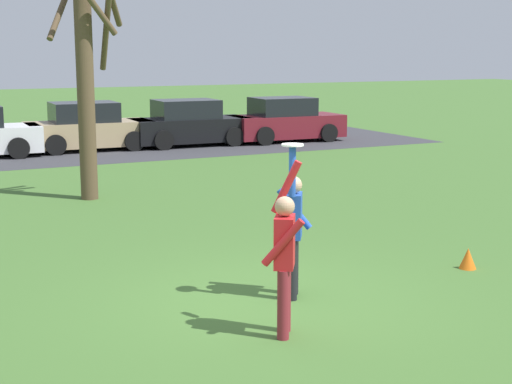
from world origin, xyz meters
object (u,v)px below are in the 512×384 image
(person_catcher, at_px, (293,226))
(parked_car_black, at_px, (189,125))
(frisbee_disc, at_px, (293,145))
(field_cone_orange, at_px, (468,258))
(parked_car_tan, at_px, (88,128))
(bare_tree_tall, at_px, (86,63))
(person_defender, at_px, (284,254))
(parked_car_maroon, at_px, (285,121))

(person_catcher, bearing_deg, parked_car_black, -163.91)
(person_catcher, relative_size, frisbee_disc, 7.32)
(person_catcher, bearing_deg, field_cone_orange, 123.33)
(frisbee_disc, relative_size, parked_car_tan, 0.07)
(frisbee_disc, distance_m, parked_car_tan, 17.02)
(frisbee_disc, relative_size, bare_tree_tall, 0.05)
(person_defender, bearing_deg, parked_car_tan, 25.75)
(parked_car_tan, relative_size, parked_car_maroon, 1.00)
(person_catcher, relative_size, bare_tree_tall, 0.36)
(parked_car_black, distance_m, field_cone_orange, 16.52)
(person_catcher, relative_size, field_cone_orange, 6.50)
(parked_car_black, bearing_deg, person_defender, -106.13)
(person_catcher, xyz_separation_m, parked_car_tan, (1.48, 16.70, -0.25))
(person_defender, relative_size, parked_car_tan, 0.49)
(parked_car_tan, xyz_separation_m, parked_car_black, (3.49, -0.28, 0.00))
(bare_tree_tall, bearing_deg, parked_car_maroon, 40.72)
(frisbee_disc, xyz_separation_m, parked_car_maroon, (8.70, 16.27, -1.37))
(parked_car_tan, bearing_deg, parked_car_maroon, -3.08)
(parked_car_maroon, bearing_deg, parked_car_black, 176.55)
(person_defender, distance_m, bare_tree_tall, 9.56)
(parked_car_black, relative_size, parked_car_maroon, 1.00)
(person_catcher, relative_size, parked_car_maroon, 0.50)
(parked_car_tan, relative_size, parked_car_black, 1.00)
(parked_car_black, relative_size, bare_tree_tall, 0.73)
(parked_car_tan, bearing_deg, field_cone_orange, -82.64)
(frisbee_disc, xyz_separation_m, parked_car_black, (5.10, 16.61, -1.37))
(person_defender, height_order, frisbee_disc, frisbee_disc)
(frisbee_disc, relative_size, parked_car_maroon, 0.07)
(person_defender, xyz_separation_m, frisbee_disc, (0.66, 1.01, 1.11))
(bare_tree_tall, height_order, field_cone_orange, bare_tree_tall)
(frisbee_disc, bearing_deg, bare_tree_tall, 93.60)
(person_defender, xyz_separation_m, field_cone_orange, (3.84, 1.22, -0.82))
(parked_car_maroon, bearing_deg, field_cone_orange, -107.01)
(person_catcher, bearing_deg, person_defender, 0.00)
(parked_car_black, distance_m, parked_car_maroon, 3.62)
(person_catcher, xyz_separation_m, field_cone_orange, (3.06, 0.02, -0.82))
(person_catcher, distance_m, person_defender, 1.43)
(person_defender, bearing_deg, parked_car_black, 14.87)
(person_defender, relative_size, parked_car_maroon, 0.49)
(bare_tree_tall, distance_m, field_cone_orange, 9.37)
(person_defender, height_order, field_cone_orange, person_defender)
(person_catcher, height_order, frisbee_disc, frisbee_disc)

